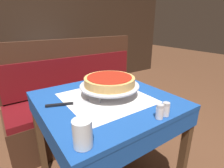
% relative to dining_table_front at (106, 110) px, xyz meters
% --- Properties ---
extents(dining_table_front, '(0.85, 0.85, 0.76)m').
position_rel_dining_table_front_xyz_m(dining_table_front, '(0.00, 0.00, 0.00)').
color(dining_table_front, '#194799').
rests_on(dining_table_front, ground_plane).
extents(dining_table_rear, '(0.82, 0.82, 0.76)m').
position_rel_dining_table_front_xyz_m(dining_table_rear, '(0.19, 1.86, -0.00)').
color(dining_table_rear, '#194799').
rests_on(dining_table_rear, ground_plane).
extents(booth_bench, '(1.60, 0.54, 1.07)m').
position_rel_dining_table_front_xyz_m(booth_bench, '(0.18, 0.79, -0.35)').
color(booth_bench, '#3D2316').
rests_on(booth_bench, ground_plane).
extents(back_wall_panel, '(6.00, 0.04, 2.40)m').
position_rel_dining_table_front_xyz_m(back_wall_panel, '(0.00, 2.37, 0.53)').
color(back_wall_panel, black).
rests_on(back_wall_panel, ground_plane).
extents(pizza_pan_stand, '(0.41, 0.41, 0.08)m').
position_rel_dining_table_front_xyz_m(pizza_pan_stand, '(0.05, 0.03, 0.16)').
color(pizza_pan_stand, '#ADADB2').
rests_on(pizza_pan_stand, dining_table_front).
extents(deep_dish_pizza, '(0.35, 0.35, 0.06)m').
position_rel_dining_table_front_xyz_m(deep_dish_pizza, '(0.05, 0.03, 0.20)').
color(deep_dish_pizza, tan).
rests_on(deep_dish_pizza, pizza_pan_stand).
extents(pizza_server, '(0.27, 0.15, 0.01)m').
position_rel_dining_table_front_xyz_m(pizza_server, '(-0.24, 0.04, 0.10)').
color(pizza_server, '#BCBCC1').
rests_on(pizza_server, dining_table_front).
extents(water_glass_near, '(0.08, 0.08, 0.12)m').
position_rel_dining_table_front_xyz_m(water_glass_near, '(-0.34, -0.35, 0.16)').
color(water_glass_near, silver).
rests_on(water_glass_near, dining_table_front).
extents(salt_shaker, '(0.04, 0.04, 0.08)m').
position_rel_dining_table_front_xyz_m(salt_shaker, '(0.09, -0.39, 0.13)').
color(salt_shaker, silver).
rests_on(salt_shaker, dining_table_front).
extents(pepper_shaker, '(0.04, 0.04, 0.08)m').
position_rel_dining_table_front_xyz_m(pepper_shaker, '(0.14, -0.39, 0.13)').
color(pepper_shaker, silver).
rests_on(pepper_shaker, dining_table_front).
extents(condiment_caddy, '(0.12, 0.12, 0.17)m').
position_rel_dining_table_front_xyz_m(condiment_caddy, '(0.07, 1.74, 0.14)').
color(condiment_caddy, black).
rests_on(condiment_caddy, dining_table_rear).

